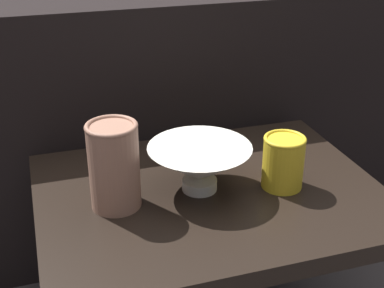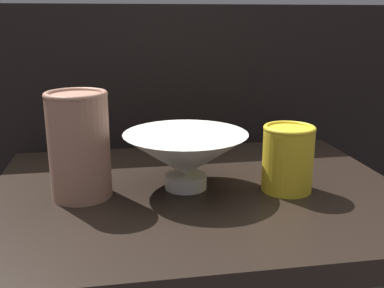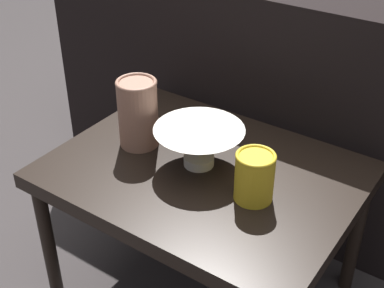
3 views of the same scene
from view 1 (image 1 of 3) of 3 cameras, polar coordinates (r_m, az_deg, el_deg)
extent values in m
cube|color=black|center=(1.16, 1.90, -5.72)|extent=(0.73, 0.56, 0.04)
cylinder|color=black|center=(1.43, -14.36, -9.90)|extent=(0.04, 0.04, 0.38)
cylinder|color=black|center=(1.58, 10.28, -5.80)|extent=(0.04, 0.04, 0.38)
cube|color=black|center=(1.67, -4.63, 3.43)|extent=(1.67, 0.50, 0.74)
cylinder|color=silver|center=(1.14, 0.80, -4.31)|extent=(0.07, 0.07, 0.02)
cone|color=silver|center=(1.12, 0.82, -2.08)|extent=(0.22, 0.22, 0.08)
cylinder|color=#996B56|center=(1.06, -8.27, -2.54)|extent=(0.10, 0.10, 0.18)
torus|color=#996B56|center=(1.02, -8.58, 1.78)|extent=(0.10, 0.10, 0.01)
cylinder|color=gold|center=(1.15, 9.70, -2.00)|extent=(0.09, 0.09, 0.11)
torus|color=gold|center=(1.13, 9.91, 0.52)|extent=(0.09, 0.09, 0.01)
camera|label=2|loc=(0.40, 20.60, -23.21)|focal=42.00mm
camera|label=3|loc=(0.92, 76.23, 17.66)|focal=50.00mm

